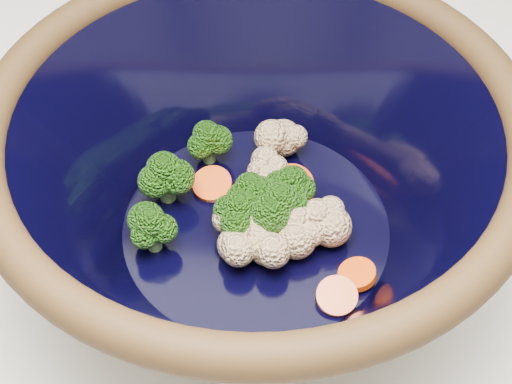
% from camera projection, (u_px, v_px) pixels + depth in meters
% --- Properties ---
extents(mixing_bowl, '(0.39, 0.39, 0.16)m').
position_uv_depth(mixing_bowl, '(256.00, 178.00, 0.51)').
color(mixing_bowl, black).
rests_on(mixing_bowl, counter).
extents(vegetable_pile, '(0.19, 0.17, 0.05)m').
position_uv_depth(vegetable_pile, '(251.00, 198.00, 0.54)').
color(vegetable_pile, '#608442').
rests_on(vegetable_pile, mixing_bowl).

